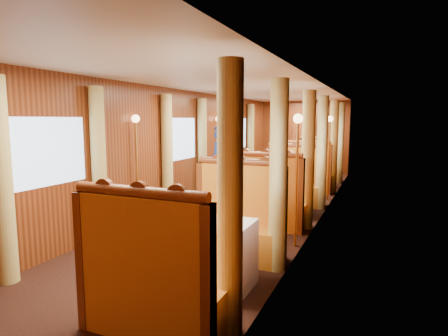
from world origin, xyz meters
The scene contains 48 objects.
floor centered at (0.00, 0.00, 0.00)m, with size 3.00×12.00×0.01m, color black, non-canonical shape.
ceiling centered at (0.00, 0.00, 2.50)m, with size 3.00×12.00×0.01m, color silver, non-canonical shape.
wall_far centered at (0.00, 6.00, 1.25)m, with size 3.00×2.50×0.01m, color brown, non-canonical shape.
wall_left centered at (-1.50, 0.00, 1.25)m, with size 12.00×2.50×0.01m, color brown, non-canonical shape.
wall_right centered at (1.50, 0.00, 1.25)m, with size 12.00×2.50×0.01m, color brown, non-canonical shape.
doorway_far centered at (0.00, 5.97, 1.00)m, with size 0.80×0.04×2.00m, color brown.
table_near centered at (0.75, -3.50, 0.38)m, with size 1.05×0.72×0.75m, color white.
banquette_near_fwd centered at (0.75, -4.51, 0.42)m, with size 1.30×0.55×1.34m.
banquette_near_aft centered at (0.75, -2.49, 0.42)m, with size 1.30×0.55×1.34m.
table_mid centered at (0.75, 0.00, 0.38)m, with size 1.05×0.72×0.75m, color white.
banquette_mid_fwd centered at (0.75, -1.01, 0.42)m, with size 1.30×0.55×1.34m.
banquette_mid_aft centered at (0.75, 1.01, 0.42)m, with size 1.30×0.55×1.34m.
table_far centered at (0.75, 3.50, 0.38)m, with size 1.05×0.72×0.75m, color white.
banquette_far_fwd centered at (0.75, 2.49, 0.42)m, with size 1.30×0.55×1.34m.
banquette_far_aft centered at (0.75, 4.51, 0.42)m, with size 1.30×0.55×1.34m.
tea_tray centered at (0.68, -3.51, 0.76)m, with size 0.34×0.26×0.01m, color silver.
teapot_left centered at (0.53, -3.57, 0.82)m, with size 0.17×0.12×0.13m, color silver, non-canonical shape.
teapot_right centered at (0.73, -3.60, 0.81)m, with size 0.15×0.12×0.13m, color silver, non-canonical shape.
teapot_back centered at (0.65, -3.45, 0.82)m, with size 0.16×0.12×0.13m, color silver, non-canonical shape.
fruit_plate centered at (1.06, -3.64, 0.77)m, with size 0.22×0.22×0.05m.
cup_inboard centered at (0.37, -3.40, 0.86)m, with size 0.08×0.08×0.26m.
cup_outboard centered at (0.46, -3.30, 0.86)m, with size 0.08×0.08×0.26m.
rose_vase_mid centered at (0.76, -0.03, 0.93)m, with size 0.06×0.06×0.36m.
rose_vase_far centered at (0.79, 3.48, 0.93)m, with size 0.06×0.06×0.36m.
window_left_near centered at (-1.49, -3.50, 1.45)m, with size 1.20×0.90×0.01m, color #95ADCF, non-canonical shape.
curtain_left_near_a centered at (-1.38, -4.28, 1.18)m, with size 0.22×0.22×2.35m, color tan.
curtain_left_near_b centered at (-1.38, -2.72, 1.18)m, with size 0.22×0.22×2.35m, color tan.
window_right_near centered at (1.49, -3.50, 1.45)m, with size 1.20×0.90×0.01m, color #95ADCF, non-canonical shape.
curtain_right_near_a centered at (1.38, -4.28, 1.18)m, with size 0.22×0.22×2.35m, color tan.
curtain_right_near_b centered at (1.38, -2.72, 1.18)m, with size 0.22×0.22×2.35m, color tan.
window_left_mid centered at (-1.49, 0.00, 1.45)m, with size 1.20×0.90×0.01m, color #95ADCF, non-canonical shape.
curtain_left_mid_a centered at (-1.38, -0.78, 1.18)m, with size 0.22×0.22×2.35m, color tan.
curtain_left_mid_b centered at (-1.38, 0.78, 1.18)m, with size 0.22×0.22×2.35m, color tan.
window_right_mid centered at (1.49, 0.00, 1.45)m, with size 1.20×0.90×0.01m, color #95ADCF, non-canonical shape.
curtain_right_mid_a centered at (1.38, -0.78, 1.18)m, with size 0.22×0.22×2.35m, color tan.
curtain_right_mid_b centered at (1.38, 0.78, 1.18)m, with size 0.22×0.22×2.35m, color tan.
window_left_far centered at (-1.49, 3.50, 1.45)m, with size 1.20×0.90×0.01m, color #95ADCF, non-canonical shape.
curtain_left_far_a centered at (-1.38, 2.72, 1.18)m, with size 0.22×0.22×2.35m, color tan.
curtain_left_far_b centered at (-1.38, 4.28, 1.18)m, with size 0.22×0.22×2.35m, color tan.
window_right_far centered at (1.49, 3.50, 1.45)m, with size 1.20×0.90×0.01m, color #95ADCF, non-canonical shape.
curtain_right_far_a centered at (1.38, 2.72, 1.18)m, with size 0.22×0.22×2.35m, color tan.
curtain_right_far_b centered at (1.38, 4.28, 1.18)m, with size 0.22×0.22×2.35m, color tan.
sconce_left_fore centered at (-1.40, -1.75, 1.38)m, with size 0.14×0.14×1.95m.
sconce_right_fore centered at (1.40, -1.75, 1.38)m, with size 0.14×0.14×1.95m.
sconce_left_aft centered at (-1.40, 1.75, 1.38)m, with size 0.14×0.14×1.95m.
sconce_right_aft centered at (1.40, 1.75, 1.38)m, with size 0.14×0.14×1.95m.
steward centered at (-0.89, 0.64, 0.87)m, with size 0.64×0.42×1.75m, color navy.
passenger centered at (0.75, 0.73, 0.74)m, with size 0.40×0.44×0.76m.
Camera 1 is at (2.53, -7.11, 1.87)m, focal length 30.00 mm.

